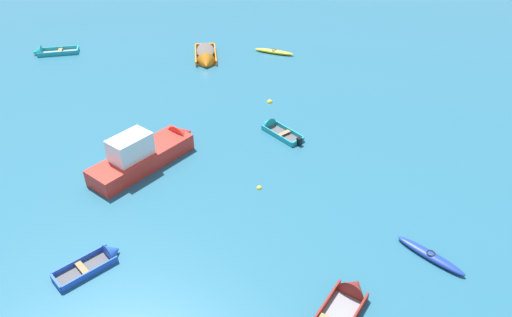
% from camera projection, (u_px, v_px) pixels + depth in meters
% --- Properties ---
extents(rowboat_turquoise_near_camera, '(2.84, 2.94, 0.96)m').
position_uv_depth(rowboat_turquoise_near_camera, '(274.00, 128.00, 29.81)').
color(rowboat_turquoise_near_camera, '#4C4C51').
rests_on(rowboat_turquoise_near_camera, ground_plane).
extents(rowboat_blue_far_back, '(2.72, 2.75, 0.94)m').
position_uv_depth(rowboat_blue_far_back, '(102.00, 259.00, 20.69)').
color(rowboat_blue_far_back, '#4C4C51').
rests_on(rowboat_blue_far_back, ground_plane).
extents(kayak_yellow_back_row_left, '(3.39, 1.62, 0.32)m').
position_uv_depth(kayak_yellow_back_row_left, '(274.00, 52.00, 40.14)').
color(kayak_yellow_back_row_left, yellow).
rests_on(kayak_yellow_back_row_left, ground_plane).
extents(kayak_deep_blue_outer_left, '(2.68, 2.58, 0.31)m').
position_uv_depth(kayak_deep_blue_outer_left, '(430.00, 255.00, 20.86)').
color(kayak_deep_blue_outer_left, navy).
rests_on(kayak_deep_blue_outer_left, ground_plane).
extents(rowboat_orange_far_left, '(2.29, 4.66, 1.52)m').
position_uv_depth(rowboat_orange_far_left, '(206.00, 57.00, 38.74)').
color(rowboat_orange_far_left, '#4C4C51').
rests_on(rowboat_orange_far_left, ground_plane).
extents(motor_launch_red_distant_center, '(5.42, 6.54, 2.45)m').
position_uv_depth(motor_launch_red_distant_center, '(148.00, 152.00, 26.58)').
color(motor_launch_red_distant_center, red).
rests_on(motor_launch_red_distant_center, ground_plane).
extents(rowboat_maroon_back_row_right, '(3.11, 4.14, 1.16)m').
position_uv_depth(rowboat_maroon_back_row_right, '(346.00, 301.00, 18.78)').
color(rowboat_maroon_back_row_right, gray).
rests_on(rowboat_maroon_back_row_right, ground_plane).
extents(rowboat_turquoise_midfield_left, '(3.82, 2.07, 1.13)m').
position_uv_depth(rowboat_turquoise_midfield_left, '(46.00, 52.00, 40.00)').
color(rowboat_turquoise_midfield_left, gray).
rests_on(rowboat_turquoise_midfield_left, ground_plane).
extents(mooring_buoy_between_boats_right, '(0.28, 0.28, 0.28)m').
position_uv_depth(mooring_buoy_between_boats_right, '(259.00, 188.00, 25.02)').
color(mooring_buoy_between_boats_right, yellow).
rests_on(mooring_buoy_between_boats_right, ground_plane).
extents(mooring_buoy_midfield, '(0.39, 0.39, 0.39)m').
position_uv_depth(mooring_buoy_midfield, '(270.00, 102.00, 32.96)').
color(mooring_buoy_midfield, yellow).
rests_on(mooring_buoy_midfield, ground_plane).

